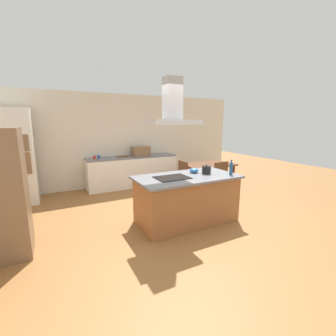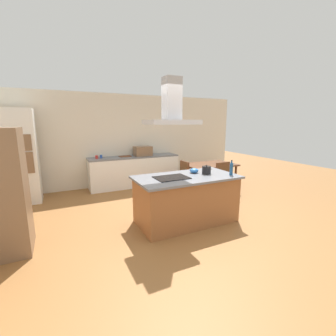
{
  "view_description": "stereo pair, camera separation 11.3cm",
  "coord_description": "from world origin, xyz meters",
  "px_view_note": "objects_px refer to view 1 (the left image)",
  "views": [
    {
      "loc": [
        -2.24,
        -3.51,
        1.89
      ],
      "look_at": [
        -0.19,
        0.4,
        1.0
      ],
      "focal_mm": 24.37,
      "sensor_mm": 36.0,
      "label": 1
    },
    {
      "loc": [
        -2.14,
        -3.56,
        1.89
      ],
      "look_at": [
        -0.19,
        0.4,
        1.0
      ],
      "focal_mm": 24.37,
      "sensor_mm": 36.0,
      "label": 2
    }
  ],
  "objects_px": {
    "cutting_board": "(123,156)",
    "wall_oven_stack": "(17,157)",
    "coffee_mug_red": "(94,157)",
    "mixing_bowl": "(194,170)",
    "chair_facing_island": "(224,177)",
    "coffee_mug_blue": "(99,157)",
    "dining_table": "(208,167)",
    "olive_oil_bottle": "(231,169)",
    "countertop_microwave": "(141,151)",
    "cooktop": "(172,178)",
    "tea_kettle": "(206,170)",
    "range_hood": "(172,110)",
    "chair_at_left_end": "(179,176)"
  },
  "relations": [
    {
      "from": "cutting_board",
      "to": "wall_oven_stack",
      "type": "bearing_deg",
      "value": -173.65
    },
    {
      "from": "cutting_board",
      "to": "coffee_mug_red",
      "type": "bearing_deg",
      "value": -177.64
    },
    {
      "from": "mixing_bowl",
      "to": "wall_oven_stack",
      "type": "height_order",
      "value": "wall_oven_stack"
    },
    {
      "from": "chair_facing_island",
      "to": "coffee_mug_blue",
      "type": "bearing_deg",
      "value": 141.61
    },
    {
      "from": "wall_oven_stack",
      "to": "coffee_mug_blue",
      "type": "bearing_deg",
      "value": 9.27
    },
    {
      "from": "dining_table",
      "to": "olive_oil_bottle",
      "type": "bearing_deg",
      "value": -115.04
    },
    {
      "from": "chair_facing_island",
      "to": "countertop_microwave",
      "type": "bearing_deg",
      "value": 125.38
    },
    {
      "from": "cooktop",
      "to": "cutting_board",
      "type": "xyz_separation_m",
      "value": [
        -0.03,
        2.93,
        0.0
      ]
    },
    {
      "from": "cooktop",
      "to": "dining_table",
      "type": "distance_m",
      "value": 2.48
    },
    {
      "from": "tea_kettle",
      "to": "olive_oil_bottle",
      "type": "relative_size",
      "value": 0.77
    },
    {
      "from": "dining_table",
      "to": "cutting_board",
      "type": "bearing_deg",
      "value": 144.28
    },
    {
      "from": "countertop_microwave",
      "to": "cutting_board",
      "type": "xyz_separation_m",
      "value": [
        -0.54,
        0.05,
        -0.13
      ]
    },
    {
      "from": "mixing_bowl",
      "to": "tea_kettle",
      "type": "bearing_deg",
      "value": -46.72
    },
    {
      "from": "cutting_board",
      "to": "range_hood",
      "type": "height_order",
      "value": "range_hood"
    },
    {
      "from": "olive_oil_bottle",
      "to": "chair_at_left_end",
      "type": "xyz_separation_m",
      "value": [
        -0.07,
        1.8,
        -0.51
      ]
    },
    {
      "from": "mixing_bowl",
      "to": "olive_oil_bottle",
      "type": "bearing_deg",
      "value": -42.09
    },
    {
      "from": "olive_oil_bottle",
      "to": "chair_at_left_end",
      "type": "distance_m",
      "value": 1.88
    },
    {
      "from": "coffee_mug_red",
      "to": "olive_oil_bottle",
      "type": "bearing_deg",
      "value": -58.52
    },
    {
      "from": "olive_oil_bottle",
      "to": "range_hood",
      "type": "xyz_separation_m",
      "value": [
        -1.12,
        0.3,
        1.08
      ]
    },
    {
      "from": "chair_facing_island",
      "to": "range_hood",
      "type": "relative_size",
      "value": 0.99
    },
    {
      "from": "cooktop",
      "to": "coffee_mug_red",
      "type": "bearing_deg",
      "value": 106.24
    },
    {
      "from": "cooktop",
      "to": "mixing_bowl",
      "type": "xyz_separation_m",
      "value": [
        0.59,
        0.17,
        0.04
      ]
    },
    {
      "from": "wall_oven_stack",
      "to": "chair_facing_island",
      "type": "distance_m",
      "value": 4.93
    },
    {
      "from": "wall_oven_stack",
      "to": "mixing_bowl",
      "type": "bearing_deg",
      "value": -37.94
    },
    {
      "from": "coffee_mug_red",
      "to": "dining_table",
      "type": "relative_size",
      "value": 0.06
    },
    {
      "from": "coffee_mug_blue",
      "to": "countertop_microwave",
      "type": "bearing_deg",
      "value": -3.34
    },
    {
      "from": "chair_at_left_end",
      "to": "range_hood",
      "type": "distance_m",
      "value": 2.42
    },
    {
      "from": "wall_oven_stack",
      "to": "chair_at_left_end",
      "type": "xyz_separation_m",
      "value": [
        3.63,
        -1.15,
        -0.59
      ]
    },
    {
      "from": "range_hood",
      "to": "coffee_mug_red",
      "type": "bearing_deg",
      "value": 106.24
    },
    {
      "from": "mixing_bowl",
      "to": "dining_table",
      "type": "height_order",
      "value": "mixing_bowl"
    },
    {
      "from": "mixing_bowl",
      "to": "chair_facing_island",
      "type": "distance_m",
      "value": 1.58
    },
    {
      "from": "dining_table",
      "to": "range_hood",
      "type": "bearing_deg",
      "value": -142.58
    },
    {
      "from": "wall_oven_stack",
      "to": "chair_facing_island",
      "type": "xyz_separation_m",
      "value": [
        4.54,
        -1.81,
        -0.59
      ]
    },
    {
      "from": "cutting_board",
      "to": "wall_oven_stack",
      "type": "height_order",
      "value": "wall_oven_stack"
    },
    {
      "from": "wall_oven_stack",
      "to": "chair_facing_island",
      "type": "bearing_deg",
      "value": -21.76
    },
    {
      "from": "wall_oven_stack",
      "to": "dining_table",
      "type": "xyz_separation_m",
      "value": [
        4.54,
        -1.15,
        -0.43
      ]
    },
    {
      "from": "cooktop",
      "to": "cutting_board",
      "type": "bearing_deg",
      "value": 90.66
    },
    {
      "from": "coffee_mug_red",
      "to": "cooktop",
      "type": "bearing_deg",
      "value": -73.76
    },
    {
      "from": "wall_oven_stack",
      "to": "range_hood",
      "type": "bearing_deg",
      "value": -45.67
    },
    {
      "from": "mixing_bowl",
      "to": "cutting_board",
      "type": "height_order",
      "value": "mixing_bowl"
    },
    {
      "from": "olive_oil_bottle",
      "to": "wall_oven_stack",
      "type": "xyz_separation_m",
      "value": [
        -3.7,
        2.95,
        0.08
      ]
    },
    {
      "from": "olive_oil_bottle",
      "to": "coffee_mug_blue",
      "type": "relative_size",
      "value": 3.21
    },
    {
      "from": "cooktop",
      "to": "olive_oil_bottle",
      "type": "relative_size",
      "value": 2.08
    },
    {
      "from": "coffee_mug_blue",
      "to": "chair_facing_island",
      "type": "distance_m",
      "value": 3.44
    },
    {
      "from": "chair_facing_island",
      "to": "mixing_bowl",
      "type": "bearing_deg",
      "value": -154.2
    },
    {
      "from": "tea_kettle",
      "to": "coffee_mug_blue",
      "type": "xyz_separation_m",
      "value": [
        -1.48,
        2.96,
        -0.03
      ]
    },
    {
      "from": "coffee_mug_blue",
      "to": "chair_at_left_end",
      "type": "relative_size",
      "value": 0.1
    },
    {
      "from": "olive_oil_bottle",
      "to": "tea_kettle",
      "type": "bearing_deg",
      "value": 140.39
    },
    {
      "from": "coffee_mug_blue",
      "to": "dining_table",
      "type": "height_order",
      "value": "coffee_mug_blue"
    },
    {
      "from": "coffee_mug_blue",
      "to": "range_hood",
      "type": "height_order",
      "value": "range_hood"
    }
  ]
}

